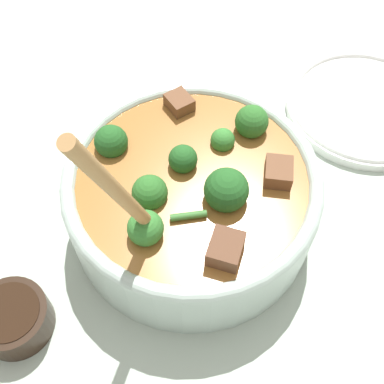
{
  "coord_description": "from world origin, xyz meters",
  "views": [
    {
      "loc": [
        0.28,
        0.02,
        0.48
      ],
      "look_at": [
        0.0,
        0.0,
        0.06
      ],
      "focal_mm": 45.0,
      "sensor_mm": 36.0,
      "label": 1
    }
  ],
  "objects": [
    {
      "name": "stew_bowl",
      "position": [
        0.0,
        -0.0,
        0.05
      ],
      "size": [
        0.27,
        0.27,
        0.27
      ],
      "color": "#B2C6BC",
      "rests_on": "ground_plane"
    },
    {
      "name": "ground_plane",
      "position": [
        0.0,
        0.0,
        0.0
      ],
      "size": [
        4.0,
        4.0,
        0.0
      ],
      "primitive_type": "plane",
      "color": "#ADBCAD"
    },
    {
      "name": "condiment_bowl",
      "position": [
        0.14,
        -0.17,
        0.02
      ],
      "size": [
        0.07,
        0.07,
        0.04
      ],
      "color": "black",
      "rests_on": "ground_plane"
    },
    {
      "name": "empty_plate",
      "position": [
        -0.19,
        0.22,
        0.01
      ],
      "size": [
        0.21,
        0.21,
        0.02
      ],
      "color": "white",
      "rests_on": "ground_plane"
    }
  ]
}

